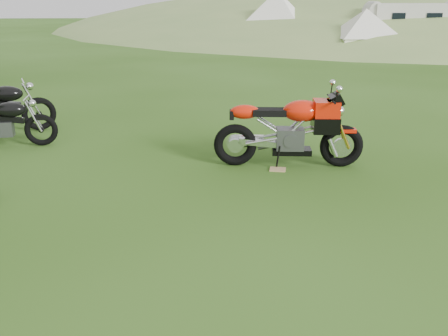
{
  "coord_description": "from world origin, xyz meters",
  "views": [
    {
      "loc": [
        -0.74,
        -5.79,
        2.65
      ],
      "look_at": [
        -0.31,
        0.4,
        0.5
      ],
      "focal_mm": 40.0,
      "sensor_mm": 36.0,
      "label": 1
    }
  ],
  "objects_px": {
    "tent_right": "(365,29)",
    "caravan": "(411,26)",
    "vintage_moto_c": "(2,122)",
    "sport_motorcycle": "(289,125)",
    "tent_mid": "(277,19)",
    "plywood_board": "(278,169)"
  },
  "relations": [
    {
      "from": "plywood_board",
      "to": "caravan",
      "type": "bearing_deg",
      "value": 61.23
    },
    {
      "from": "vintage_moto_c",
      "to": "sport_motorcycle",
      "type": "bearing_deg",
      "value": -22.0
    },
    {
      "from": "sport_motorcycle",
      "to": "tent_mid",
      "type": "distance_m",
      "value": 21.37
    },
    {
      "from": "sport_motorcycle",
      "to": "caravan",
      "type": "height_order",
      "value": "caravan"
    },
    {
      "from": "vintage_moto_c",
      "to": "tent_mid",
      "type": "relative_size",
      "value": 0.57
    },
    {
      "from": "caravan",
      "to": "tent_right",
      "type": "bearing_deg",
      "value": -141.4
    },
    {
      "from": "tent_mid",
      "to": "tent_right",
      "type": "distance_m",
      "value": 5.94
    },
    {
      "from": "tent_mid",
      "to": "tent_right",
      "type": "height_order",
      "value": "tent_mid"
    },
    {
      "from": "sport_motorcycle",
      "to": "caravan",
      "type": "relative_size",
      "value": 0.46
    },
    {
      "from": "tent_right",
      "to": "plywood_board",
      "type": "bearing_deg",
      "value": -112.27
    },
    {
      "from": "vintage_moto_c",
      "to": "caravan",
      "type": "xyz_separation_m",
      "value": [
        14.79,
        16.61,
        0.68
      ]
    },
    {
      "from": "plywood_board",
      "to": "caravan",
      "type": "xyz_separation_m",
      "value": [
        9.99,
        18.2,
        1.16
      ]
    },
    {
      "from": "vintage_moto_c",
      "to": "tent_mid",
      "type": "bearing_deg",
      "value": 60.48
    },
    {
      "from": "plywood_board",
      "to": "caravan",
      "type": "relative_size",
      "value": 0.05
    },
    {
      "from": "vintage_moto_c",
      "to": "caravan",
      "type": "distance_m",
      "value": 22.25
    },
    {
      "from": "plywood_board",
      "to": "tent_mid",
      "type": "bearing_deg",
      "value": 80.52
    },
    {
      "from": "caravan",
      "to": "tent_mid",
      "type": "bearing_deg",
      "value": 162.73
    },
    {
      "from": "vintage_moto_c",
      "to": "caravan",
      "type": "height_order",
      "value": "caravan"
    },
    {
      "from": "tent_right",
      "to": "caravan",
      "type": "xyz_separation_m",
      "value": [
        3.02,
        1.75,
        0.03
      ]
    },
    {
      "from": "plywood_board",
      "to": "vintage_moto_c",
      "type": "distance_m",
      "value": 5.08
    },
    {
      "from": "plywood_board",
      "to": "tent_right",
      "type": "distance_m",
      "value": 17.9
    },
    {
      "from": "plywood_board",
      "to": "tent_right",
      "type": "bearing_deg",
      "value": 67.04
    }
  ]
}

